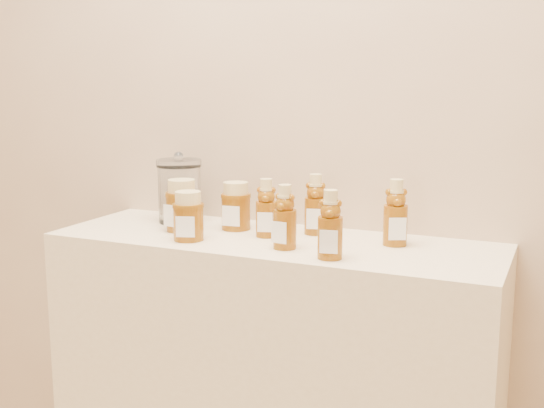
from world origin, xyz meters
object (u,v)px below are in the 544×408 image
at_px(honey_jar_left, 182,205).
at_px(glass_canister, 179,188).
at_px(bear_bottle_front_left, 285,213).
at_px(bear_bottle_back_left, 266,204).
at_px(display_table, 273,397).

height_order(honey_jar_left, glass_canister, glass_canister).
bearing_deg(honey_jar_left, bear_bottle_front_left, -3.39).
relative_size(bear_bottle_back_left, glass_canister, 0.88).
bearing_deg(bear_bottle_back_left, bear_bottle_front_left, -63.45).
height_order(display_table, bear_bottle_front_left, bear_bottle_front_left).
relative_size(bear_bottle_back_left, bear_bottle_front_left, 0.97).
bearing_deg(glass_canister, bear_bottle_back_left, -12.36).
distance_m(display_table, bear_bottle_front_left, 0.55).
bearing_deg(display_table, glass_canister, 165.66).
bearing_deg(glass_canister, honey_jar_left, -55.49).
height_order(display_table, honey_jar_left, honey_jar_left).
bearing_deg(bear_bottle_back_left, display_table, -50.84).
bearing_deg(display_table, honey_jar_left, -177.77).
xyz_separation_m(display_table, bear_bottle_front_left, (0.07, -0.08, 0.54)).
relative_size(display_table, honey_jar_left, 8.32).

